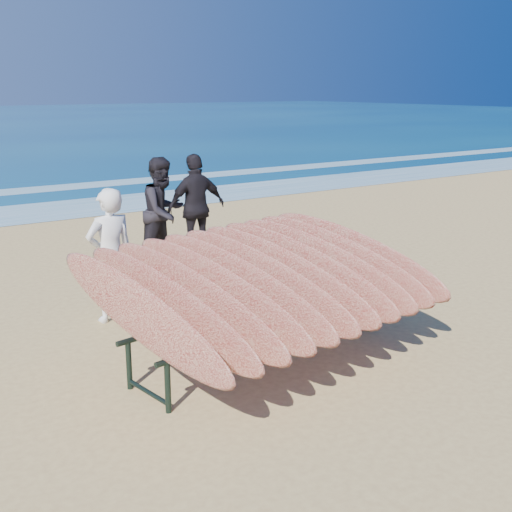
# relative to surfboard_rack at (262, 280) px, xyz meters

# --- Properties ---
(ground) EXTENTS (120.00, 120.00, 0.00)m
(ground) POSITION_rel_surfboard_rack_xyz_m (0.36, -0.14, -0.88)
(ground) COLOR tan
(ground) RESTS_ON ground
(foam_near) EXTENTS (160.00, 160.00, 0.00)m
(foam_near) POSITION_rel_surfboard_rack_xyz_m (0.36, 9.86, -0.88)
(foam_near) COLOR white
(foam_near) RESTS_ON ground
(foam_far) EXTENTS (160.00, 160.00, 0.00)m
(foam_far) POSITION_rel_surfboard_rack_xyz_m (0.36, 13.36, -0.88)
(foam_far) COLOR white
(foam_far) RESTS_ON ground
(surfboard_rack) EXTENTS (3.58, 3.27, 1.41)m
(surfboard_rack) POSITION_rel_surfboard_rack_xyz_m (0.00, 0.00, 0.00)
(surfboard_rack) COLOR black
(surfboard_rack) RESTS_ON ground
(person_white) EXTENTS (0.65, 0.45, 1.69)m
(person_white) POSITION_rel_surfboard_rack_xyz_m (-0.92, 2.01, -0.04)
(person_white) COLOR white
(person_white) RESTS_ON ground
(person_dark_a) EXTENTS (1.05, 0.94, 1.79)m
(person_dark_a) POSITION_rel_surfboard_rack_xyz_m (0.78, 4.03, 0.01)
(person_dark_a) COLOR black
(person_dark_a) RESTS_ON ground
(person_dark_b) EXTENTS (1.06, 0.45, 1.80)m
(person_dark_b) POSITION_rel_surfboard_rack_xyz_m (1.43, 4.09, 0.02)
(person_dark_b) COLOR black
(person_dark_b) RESTS_ON ground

